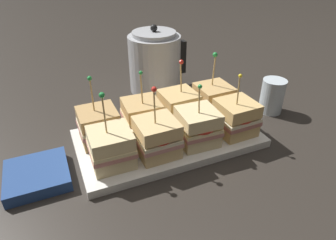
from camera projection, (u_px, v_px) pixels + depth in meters
name	position (u px, v px, depth m)	size (l,w,h in m)	color
ground_plane	(168.00, 141.00, 0.69)	(6.00, 6.00, 0.00)	#2D2823
serving_platter	(168.00, 138.00, 0.69)	(0.41, 0.22, 0.02)	white
sandwich_front_far_left	(111.00, 147.00, 0.58)	(0.09, 0.09, 0.16)	beige
sandwich_front_center_left	(157.00, 137.00, 0.61)	(0.09, 0.09, 0.15)	#DBB77A
sandwich_front_center_right	(198.00, 127.00, 0.64)	(0.09, 0.09, 0.14)	beige
sandwich_front_far_right	(236.00, 118.00, 0.67)	(0.09, 0.09, 0.15)	tan
sandwich_back_far_left	(99.00, 125.00, 0.65)	(0.08, 0.08, 0.15)	tan
sandwich_back_center_left	(142.00, 116.00, 0.68)	(0.09, 0.09, 0.15)	tan
sandwich_back_center_right	(179.00, 107.00, 0.71)	(0.09, 0.09, 0.15)	tan
sandwich_back_far_right	(213.00, 100.00, 0.74)	(0.09, 0.09, 0.16)	tan
kettle_steel	(155.00, 62.00, 0.89)	(0.17, 0.15, 0.20)	#B7BABF
drinking_glass	(272.00, 96.00, 0.79)	(0.06, 0.06, 0.09)	silver
napkin_stack	(37.00, 175.00, 0.58)	(0.12, 0.12, 0.02)	navy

